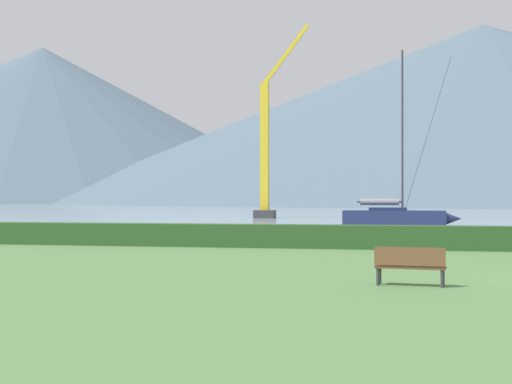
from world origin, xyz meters
TOP-DOWN VIEW (x-y plane):
  - harbor_water at (0.00, 137.00)m, footprint 320.00×246.00m
  - sailboat_slip_5 at (-5.60, 34.37)m, footprint 8.47×2.59m
  - park_bench_near_path at (-4.85, -1.50)m, footprint 1.72×0.65m
  - dock_crane at (-18.56, 52.23)m, footprint 5.53×2.00m
  - distant_hill_west_ridge at (21.07, 410.67)m, footprint 187.98×187.98m
  - distant_hill_central_peak at (-165.91, 283.25)m, footprint 262.87×262.87m
  - distant_hill_east_ridge at (26.57, 287.32)m, footprint 351.16×351.16m

SIDE VIEW (x-z plane):
  - harbor_water at x=0.00m, z-range 0.00..0.00m
  - park_bench_near_path at x=-4.85m, z-range 0.06..1.01m
  - sailboat_slip_5 at x=-5.60m, z-range -5.69..7.14m
  - dock_crane at x=-18.56m, z-range -3.57..15.82m
  - distant_hill_west_ridge at x=21.07m, z-range 0.00..59.55m
  - distant_hill_central_peak at x=-165.91m, z-range 0.00..69.99m
  - distant_hill_east_ridge at x=26.57m, z-range 0.00..72.14m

